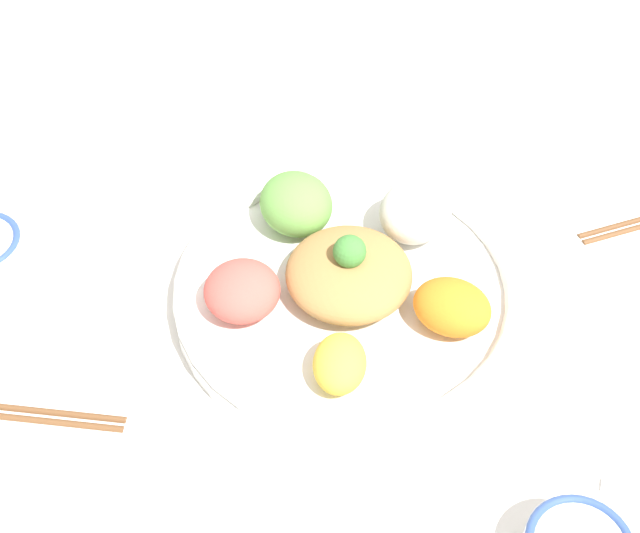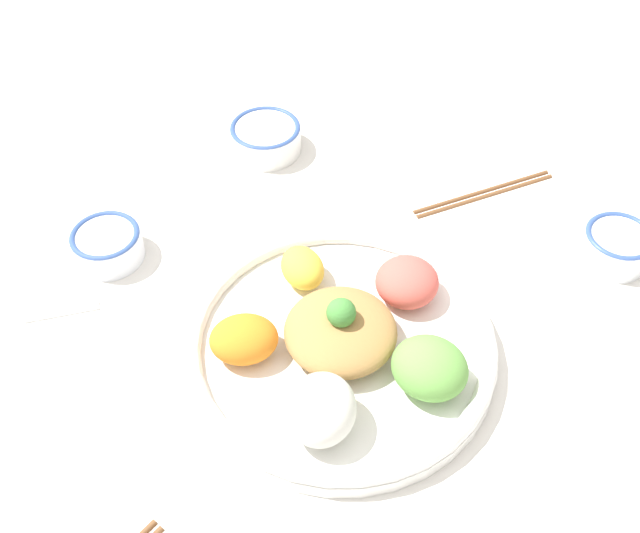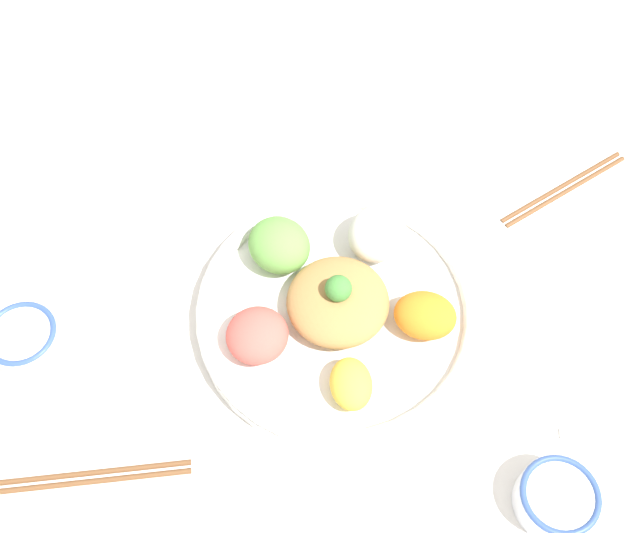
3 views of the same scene
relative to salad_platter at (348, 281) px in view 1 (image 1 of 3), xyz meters
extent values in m
plane|color=white|center=(-0.03, -0.01, -0.03)|extent=(2.40, 2.40, 0.00)
cylinder|color=white|center=(0.00, 0.00, -0.02)|extent=(0.36, 0.36, 0.02)
torus|color=white|center=(0.00, 0.00, 0.00)|extent=(0.36, 0.36, 0.02)
ellipsoid|color=white|center=(-0.02, -0.10, 0.03)|extent=(0.08, 0.09, 0.06)
ellipsoid|color=#6BAD4C|center=(0.10, -0.04, 0.02)|extent=(0.11, 0.10, 0.06)
ellipsoid|color=#E55B51|center=(0.07, 0.08, 0.02)|extent=(0.11, 0.11, 0.05)
ellipsoid|color=yellow|center=(-0.06, 0.10, 0.01)|extent=(0.08, 0.08, 0.04)
ellipsoid|color=orange|center=(-0.11, -0.02, 0.02)|extent=(0.09, 0.08, 0.05)
ellipsoid|color=#AD7F47|center=(0.00, 0.00, 0.02)|extent=(0.13, 0.13, 0.05)
sphere|color=#478E3D|center=(0.00, 0.00, 0.05)|extent=(0.03, 0.03, 0.03)
cylinder|color=brown|center=(0.18, 0.30, -0.02)|extent=(0.20, 0.11, 0.01)
cylinder|color=brown|center=(0.18, 0.29, -0.02)|extent=(0.20, 0.11, 0.01)
camera|label=1|loc=(-0.32, 0.50, 0.69)|focal=50.00mm
camera|label=2|loc=(0.02, -0.51, 0.69)|focal=42.00mm
camera|label=3|loc=(-0.14, 0.41, 0.84)|focal=42.00mm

